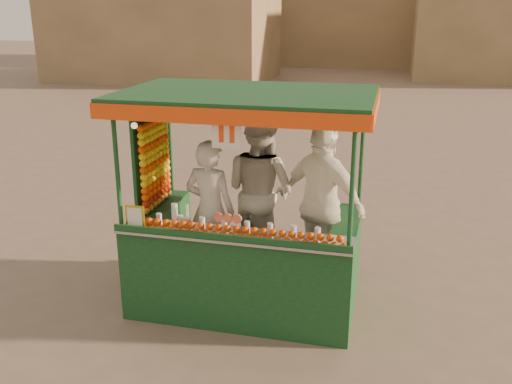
% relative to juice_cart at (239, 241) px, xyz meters
% --- Properties ---
extents(ground, '(90.00, 90.00, 0.00)m').
position_rel_juice_cart_xyz_m(ground, '(-0.15, 0.13, -0.81)').
color(ground, '#695A4B').
rests_on(ground, ground).
extents(building_left, '(10.00, 6.00, 6.00)m').
position_rel_juice_cart_xyz_m(building_left, '(-9.15, 20.13, 2.19)').
color(building_left, '#9C8159').
rests_on(building_left, ground).
extents(building_center, '(14.00, 7.00, 7.00)m').
position_rel_juice_cart_xyz_m(building_center, '(-2.15, 30.13, 2.69)').
color(building_center, '#9C8159').
rests_on(building_center, ground).
extents(juice_cart, '(2.76, 1.79, 2.51)m').
position_rel_juice_cart_xyz_m(juice_cart, '(0.00, 0.00, 0.00)').
color(juice_cart, '#0F381A').
rests_on(juice_cart, ground).
extents(vendor_left, '(0.66, 0.48, 1.67)m').
position_rel_juice_cart_xyz_m(vendor_left, '(-0.37, 0.07, 0.32)').
color(vendor_left, silver).
rests_on(vendor_left, ground).
extents(vendor_middle, '(1.17, 1.09, 1.94)m').
position_rel_juice_cart_xyz_m(vendor_middle, '(0.13, 0.51, 0.45)').
color(vendor_middle, beige).
rests_on(vendor_middle, ground).
extents(vendor_right, '(1.20, 0.94, 1.90)m').
position_rel_juice_cart_xyz_m(vendor_right, '(0.91, 0.28, 0.43)').
color(vendor_right, white).
rests_on(vendor_right, ground).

